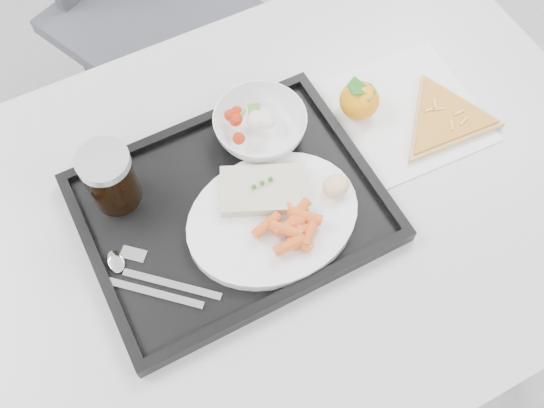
{
  "coord_description": "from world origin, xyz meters",
  "views": [
    {
      "loc": [
        -0.2,
        -0.1,
        1.6
      ],
      "look_at": [
        0.01,
        0.29,
        0.77
      ],
      "focal_mm": 40.0,
      "sensor_mm": 36.0,
      "label": 1
    }
  ],
  "objects_px": {
    "dinner_plate": "(273,218)",
    "salad_bowl": "(260,126)",
    "table": "(267,227)",
    "tray": "(232,209)",
    "tangerine": "(359,100)",
    "pizza_slice": "(445,119)",
    "cola_glass": "(110,177)"
  },
  "relations": [
    {
      "from": "table",
      "to": "tray",
      "type": "distance_m",
      "value": 0.09
    },
    {
      "from": "dinner_plate",
      "to": "tangerine",
      "type": "distance_m",
      "value": 0.26
    },
    {
      "from": "table",
      "to": "tray",
      "type": "relative_size",
      "value": 2.67
    },
    {
      "from": "cola_glass",
      "to": "pizza_slice",
      "type": "distance_m",
      "value": 0.56
    },
    {
      "from": "tray",
      "to": "tangerine",
      "type": "distance_m",
      "value": 0.28
    },
    {
      "from": "cola_glass",
      "to": "tangerine",
      "type": "relative_size",
      "value": 1.54
    },
    {
      "from": "salad_bowl",
      "to": "dinner_plate",
      "type": "bearing_deg",
      "value": -110.44
    },
    {
      "from": "table",
      "to": "salad_bowl",
      "type": "bearing_deg",
      "value": 67.09
    },
    {
      "from": "salad_bowl",
      "to": "cola_glass",
      "type": "relative_size",
      "value": 1.41
    },
    {
      "from": "dinner_plate",
      "to": "salad_bowl",
      "type": "relative_size",
      "value": 1.78
    },
    {
      "from": "cola_glass",
      "to": "pizza_slice",
      "type": "relative_size",
      "value": 0.38
    },
    {
      "from": "dinner_plate",
      "to": "salad_bowl",
      "type": "bearing_deg",
      "value": 69.56
    },
    {
      "from": "table",
      "to": "salad_bowl",
      "type": "height_order",
      "value": "salad_bowl"
    },
    {
      "from": "tray",
      "to": "pizza_slice",
      "type": "bearing_deg",
      "value": -2.19
    },
    {
      "from": "table",
      "to": "tangerine",
      "type": "distance_m",
      "value": 0.26
    },
    {
      "from": "table",
      "to": "cola_glass",
      "type": "relative_size",
      "value": 11.11
    },
    {
      "from": "table",
      "to": "tray",
      "type": "bearing_deg",
      "value": 156.59
    },
    {
      "from": "cola_glass",
      "to": "pizza_slice",
      "type": "bearing_deg",
      "value": -12.04
    },
    {
      "from": "table",
      "to": "pizza_slice",
      "type": "height_order",
      "value": "pizza_slice"
    },
    {
      "from": "dinner_plate",
      "to": "pizza_slice",
      "type": "distance_m",
      "value": 0.35
    },
    {
      "from": "dinner_plate",
      "to": "tangerine",
      "type": "height_order",
      "value": "tangerine"
    },
    {
      "from": "dinner_plate",
      "to": "cola_glass",
      "type": "distance_m",
      "value": 0.25
    },
    {
      "from": "tray",
      "to": "salad_bowl",
      "type": "bearing_deg",
      "value": 44.64
    },
    {
      "from": "tray",
      "to": "tangerine",
      "type": "bearing_deg",
      "value": 14.67
    },
    {
      "from": "dinner_plate",
      "to": "salad_bowl",
      "type": "height_order",
      "value": "salad_bowl"
    },
    {
      "from": "table",
      "to": "tangerine",
      "type": "height_order",
      "value": "tangerine"
    },
    {
      "from": "tray",
      "to": "salad_bowl",
      "type": "xyz_separation_m",
      "value": [
        0.1,
        0.1,
        0.03
      ]
    },
    {
      "from": "tray",
      "to": "tangerine",
      "type": "xyz_separation_m",
      "value": [
        0.27,
        0.07,
        0.03
      ]
    },
    {
      "from": "table",
      "to": "dinner_plate",
      "type": "bearing_deg",
      "value": -99.33
    },
    {
      "from": "tray",
      "to": "tangerine",
      "type": "relative_size",
      "value": 6.44
    },
    {
      "from": "table",
      "to": "pizza_slice",
      "type": "relative_size",
      "value": 4.17
    },
    {
      "from": "tray",
      "to": "pizza_slice",
      "type": "xyz_separation_m",
      "value": [
        0.39,
        -0.02,
        0.0
      ]
    }
  ]
}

